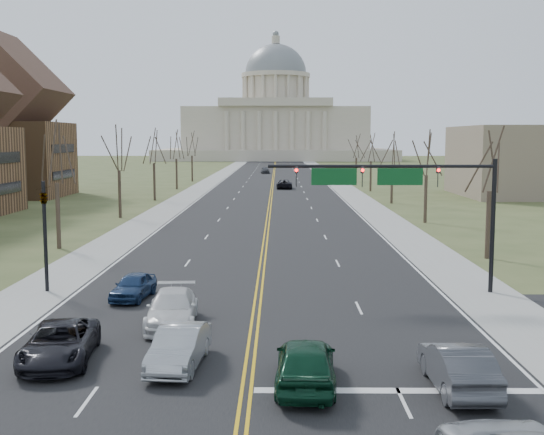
{
  "coord_description": "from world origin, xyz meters",
  "views": [
    {
      "loc": [
        1.05,
        -22.63,
        8.28
      ],
      "look_at": [
        0.63,
        22.59,
        3.0
      ],
      "focal_mm": 45.0,
      "sensor_mm": 36.0,
      "label": 1
    }
  ],
  "objects_px": {
    "car_nb_inner_lead": "(306,362)",
    "car_far_sb": "(265,170)",
    "car_sb_inner_lead": "(179,347)",
    "car_sb_outer_lead": "(60,343)",
    "car_sb_inner_second": "(172,309)",
    "car_sb_outer_second": "(133,286)",
    "signal_mast": "(399,186)",
    "signal_left": "(45,224)",
    "car_far_nb": "(284,184)",
    "car_nb_outer_lead": "(458,366)"
  },
  "relations": [
    {
      "from": "car_sb_outer_lead",
      "to": "car_far_nb",
      "type": "height_order",
      "value": "car_far_nb"
    },
    {
      "from": "car_sb_outer_second",
      "to": "car_sb_inner_lead",
      "type": "bearing_deg",
      "value": -62.11
    },
    {
      "from": "signal_mast",
      "to": "car_sb_outer_lead",
      "type": "height_order",
      "value": "signal_mast"
    },
    {
      "from": "signal_left",
      "to": "car_sb_outer_lead",
      "type": "height_order",
      "value": "signal_left"
    },
    {
      "from": "signal_mast",
      "to": "car_sb_outer_lead",
      "type": "xyz_separation_m",
      "value": [
        -14.51,
        -11.65,
        -5.03
      ]
    },
    {
      "from": "car_far_nb",
      "to": "car_far_sb",
      "type": "height_order",
      "value": "car_far_sb"
    },
    {
      "from": "car_sb_inner_second",
      "to": "car_sb_outer_second",
      "type": "xyz_separation_m",
      "value": [
        -2.79,
        5.04,
        -0.09
      ]
    },
    {
      "from": "car_sb_inner_lead",
      "to": "car_far_sb",
      "type": "height_order",
      "value": "car_far_sb"
    },
    {
      "from": "signal_left",
      "to": "car_far_nb",
      "type": "xyz_separation_m",
      "value": [
        13.52,
        75.98,
        -2.95
      ]
    },
    {
      "from": "car_nb_inner_lead",
      "to": "car_sb_outer_second",
      "type": "distance_m",
      "value": 15.05
    },
    {
      "from": "car_nb_outer_lead",
      "to": "car_sb_outer_second",
      "type": "bearing_deg",
      "value": -44.62
    },
    {
      "from": "car_sb_inner_second",
      "to": "car_nb_inner_lead",
      "type": "bearing_deg",
      "value": -56.9
    },
    {
      "from": "car_sb_inner_second",
      "to": "car_sb_outer_second",
      "type": "relative_size",
      "value": 1.34
    },
    {
      "from": "car_sb_inner_lead",
      "to": "car_sb_outer_lead",
      "type": "height_order",
      "value": "car_sb_inner_lead"
    },
    {
      "from": "car_sb_inner_second",
      "to": "signal_left",
      "type": "bearing_deg",
      "value": 135.53
    },
    {
      "from": "car_sb_inner_lead",
      "to": "car_sb_inner_second",
      "type": "bearing_deg",
      "value": 106.18
    },
    {
      "from": "car_sb_inner_second",
      "to": "car_far_sb",
      "type": "bearing_deg",
      "value": 85.33
    },
    {
      "from": "car_nb_inner_lead",
      "to": "car_nb_outer_lead",
      "type": "relative_size",
      "value": 1.03
    },
    {
      "from": "signal_left",
      "to": "car_far_nb",
      "type": "bearing_deg",
      "value": 79.91
    },
    {
      "from": "signal_left",
      "to": "car_sb_outer_lead",
      "type": "distance_m",
      "value": 12.82
    },
    {
      "from": "car_nb_inner_lead",
      "to": "car_nb_outer_lead",
      "type": "height_order",
      "value": "car_nb_inner_lead"
    },
    {
      "from": "car_sb_inner_lead",
      "to": "car_sb_outer_lead",
      "type": "xyz_separation_m",
      "value": [
        -4.52,
        0.55,
        -0.02
      ]
    },
    {
      "from": "car_sb_inner_lead",
      "to": "car_far_nb",
      "type": "height_order",
      "value": "car_far_nb"
    },
    {
      "from": "car_nb_outer_lead",
      "to": "car_sb_outer_second",
      "type": "relative_size",
      "value": 1.22
    },
    {
      "from": "car_sb_outer_lead",
      "to": "signal_mast",
      "type": "bearing_deg",
      "value": 32.44
    },
    {
      "from": "car_sb_inner_lead",
      "to": "car_far_nb",
      "type": "distance_m",
      "value": 88.3
    },
    {
      "from": "car_far_nb",
      "to": "car_nb_inner_lead",
      "type": "bearing_deg",
      "value": 89.15
    },
    {
      "from": "signal_mast",
      "to": "signal_left",
      "type": "distance_m",
      "value": 19.06
    },
    {
      "from": "car_nb_outer_lead",
      "to": "car_sb_outer_lead",
      "type": "xyz_separation_m",
      "value": [
        -14.04,
        2.7,
        -0.07
      ]
    },
    {
      "from": "car_nb_outer_lead",
      "to": "car_far_nb",
      "type": "distance_m",
      "value": 90.47
    },
    {
      "from": "signal_mast",
      "to": "car_nb_outer_lead",
      "type": "height_order",
      "value": "signal_mast"
    },
    {
      "from": "car_nb_inner_lead",
      "to": "car_far_nb",
      "type": "distance_m",
      "value": 90.12
    },
    {
      "from": "car_sb_inner_lead",
      "to": "car_sb_outer_second",
      "type": "xyz_separation_m",
      "value": [
        -3.9,
        10.54,
        -0.07
      ]
    },
    {
      "from": "car_sb_inner_second",
      "to": "car_far_sb",
      "type": "relative_size",
      "value": 1.12
    },
    {
      "from": "car_nb_outer_lead",
      "to": "car_sb_inner_lead",
      "type": "relative_size",
      "value": 1.06
    },
    {
      "from": "signal_mast",
      "to": "car_sb_inner_lead",
      "type": "height_order",
      "value": "signal_mast"
    },
    {
      "from": "car_nb_inner_lead",
      "to": "car_sb_inner_second",
      "type": "height_order",
      "value": "car_nb_inner_lead"
    },
    {
      "from": "signal_mast",
      "to": "car_nb_inner_lead",
      "type": "distance_m",
      "value": 15.94
    },
    {
      "from": "signal_left",
      "to": "car_sb_outer_lead",
      "type": "bearing_deg",
      "value": -69.18
    },
    {
      "from": "signal_mast",
      "to": "car_nb_outer_lead",
      "type": "distance_m",
      "value": 15.19
    },
    {
      "from": "car_nb_inner_lead",
      "to": "car_sb_inner_second",
      "type": "distance_m",
      "value": 9.32
    },
    {
      "from": "car_sb_outer_second",
      "to": "car_far_sb",
      "type": "xyz_separation_m",
      "value": [
        4.38,
        126.04,
        0.13
      ]
    },
    {
      "from": "signal_left",
      "to": "car_nb_outer_lead",
      "type": "height_order",
      "value": "signal_left"
    },
    {
      "from": "car_nb_inner_lead",
      "to": "car_far_sb",
      "type": "distance_m",
      "value": 138.58
    },
    {
      "from": "car_sb_outer_second",
      "to": "car_far_nb",
      "type": "bearing_deg",
      "value": 91.39
    },
    {
      "from": "signal_mast",
      "to": "car_sb_outer_second",
      "type": "distance_m",
      "value": 14.88
    },
    {
      "from": "car_sb_outer_lead",
      "to": "car_far_nb",
      "type": "relative_size",
      "value": 0.95
    },
    {
      "from": "car_sb_outer_lead",
      "to": "car_far_sb",
      "type": "height_order",
      "value": "car_far_sb"
    },
    {
      "from": "car_sb_inner_second",
      "to": "car_far_sb",
      "type": "distance_m",
      "value": 131.09
    },
    {
      "from": "signal_left",
      "to": "car_far_nb",
      "type": "height_order",
      "value": "signal_left"
    }
  ]
}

